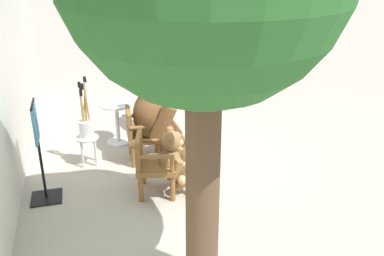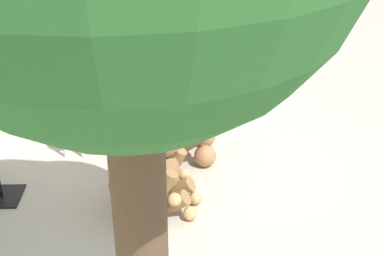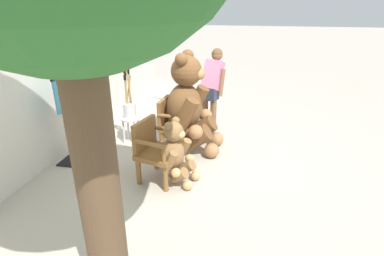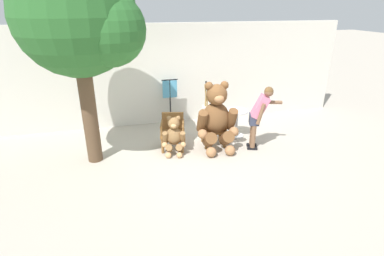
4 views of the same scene
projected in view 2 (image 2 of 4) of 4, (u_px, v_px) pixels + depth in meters
ground_plane at (196, 178)px, 5.75m from camera, size 60.00×60.00×0.00m
wooden_chair_left at (138, 168)px, 5.08m from camera, size 0.66×0.63×0.86m
wooden_chair_right at (143, 119)px, 5.97m from camera, size 0.59×0.55×0.86m
teddy_bear_large at (167, 91)px, 5.81m from camera, size 0.98×0.95×1.64m
teddy_bear_small at (168, 170)px, 5.07m from camera, size 0.57×0.57×0.92m
person_visitor at (187, 50)px, 6.61m from camera, size 0.84×0.48×1.54m
white_stool at (73, 126)px, 6.06m from camera, size 0.34×0.34×0.46m
brush_bucket at (70, 100)px, 5.90m from camera, size 0.22×0.22×0.96m
round_side_table at (124, 92)px, 6.63m from camera, size 0.56×0.56×0.72m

